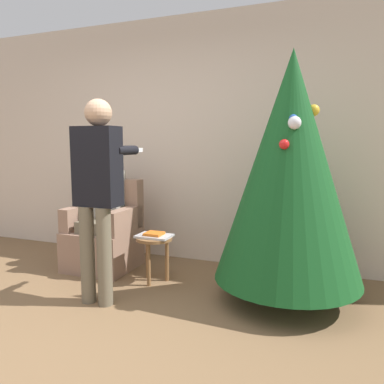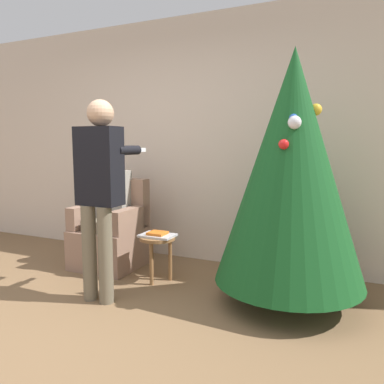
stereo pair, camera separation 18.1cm
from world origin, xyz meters
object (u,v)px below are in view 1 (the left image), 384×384
(armchair, at_px, (105,236))
(person_seated, at_px, (103,205))
(side_stool, at_px, (154,245))
(christmas_tree, at_px, (290,168))
(person_standing, at_px, (98,184))

(armchair, relative_size, person_seated, 0.76)
(armchair, height_order, side_stool, armchair)
(christmas_tree, bearing_deg, armchair, 173.54)
(side_stool, bearing_deg, armchair, 163.75)
(christmas_tree, relative_size, person_seated, 1.67)
(armchair, bearing_deg, person_standing, -58.45)
(christmas_tree, height_order, person_seated, christmas_tree)
(person_seated, distance_m, side_stool, 0.78)
(christmas_tree, xyz_separation_m, armchair, (-1.93, 0.22, -0.79))
(christmas_tree, xyz_separation_m, person_standing, (-1.46, -0.54, -0.13))
(christmas_tree, bearing_deg, side_stool, 179.20)
(armchair, distance_m, person_seated, 0.33)
(armchair, height_order, person_seated, person_seated)
(person_standing, relative_size, side_stool, 3.83)
(christmas_tree, bearing_deg, person_standing, -159.60)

